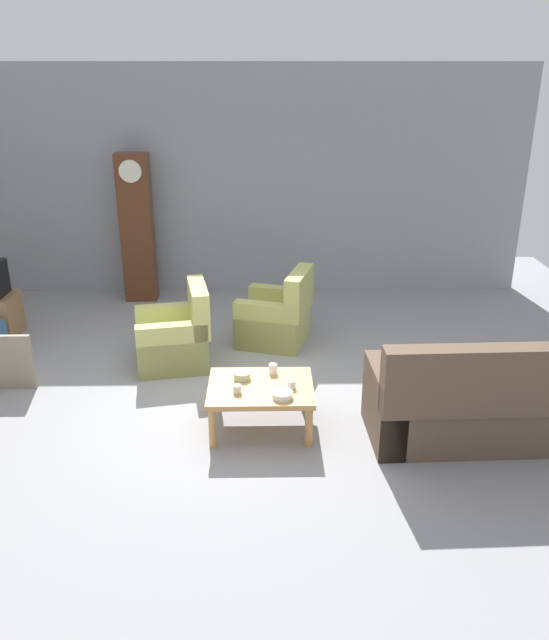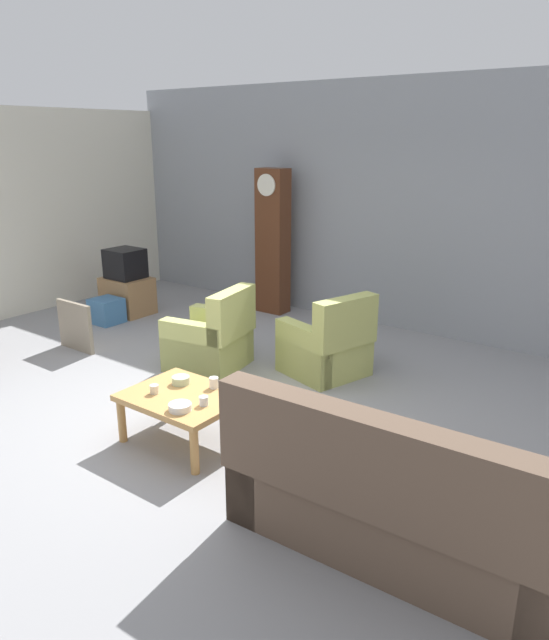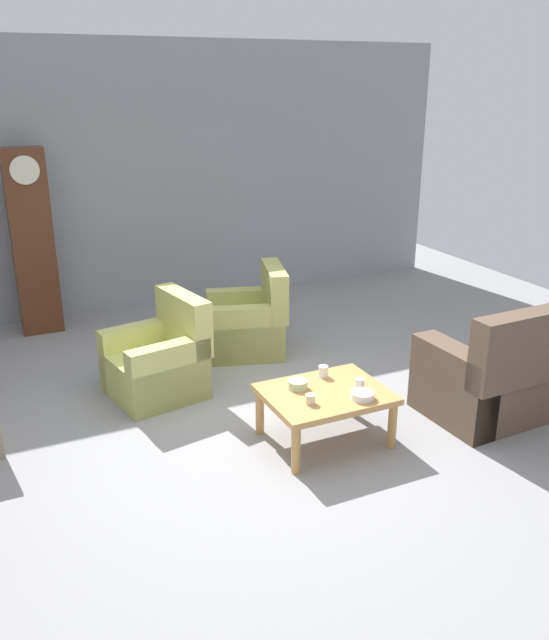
{
  "view_description": "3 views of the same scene",
  "coord_description": "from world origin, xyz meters",
  "px_view_note": "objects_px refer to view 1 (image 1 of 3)",
  "views": [
    {
      "loc": [
        0.44,
        -5.59,
        3.15
      ],
      "look_at": [
        0.55,
        0.57,
        0.68
      ],
      "focal_mm": 35.81,
      "sensor_mm": 36.0,
      "label": 1
    },
    {
      "loc": [
        3.7,
        -3.57,
        2.5
      ],
      "look_at": [
        0.56,
        0.66,
        0.84
      ],
      "focal_mm": 33.07,
      "sensor_mm": 36.0,
      "label": 2
    },
    {
      "loc": [
        -1.98,
        -4.51,
        2.76
      ],
      "look_at": [
        0.42,
        0.56,
        0.71
      ],
      "focal_mm": 37.4,
      "sensor_mm": 36.0,
      "label": 3
    }
  ],
  "objects_px": {
    "couch_floral": "(489,404)",
    "cup_white_porcelain": "(273,369)",
    "coffee_table_wood": "(261,392)",
    "bowl_shallow_green": "(242,375)",
    "framed_picture_leaning": "(4,362)",
    "cup_blue_rimmed": "(292,384)",
    "grandfather_clock": "(137,228)",
    "cup_cream_tall": "(237,389)",
    "bowl_white_stacked": "(283,395)",
    "armchair_olive_near": "(176,339)",
    "armchair_olive_far": "(277,318)"
  },
  "relations": [
    {
      "from": "couch_floral",
      "to": "cup_white_porcelain",
      "type": "xyz_separation_m",
      "value": [
        -1.92,
        0.48,
        0.13
      ]
    },
    {
      "from": "coffee_table_wood",
      "to": "cup_white_porcelain",
      "type": "distance_m",
      "value": 0.3
    },
    {
      "from": "coffee_table_wood",
      "to": "bowl_shallow_green",
      "type": "distance_m",
      "value": 0.24
    },
    {
      "from": "coffee_table_wood",
      "to": "framed_picture_leaning",
      "type": "distance_m",
      "value": 2.78
    },
    {
      "from": "cup_blue_rimmed",
      "to": "grandfather_clock",
      "type": "bearing_deg",
      "value": 119.02
    },
    {
      "from": "cup_cream_tall",
      "to": "bowl_white_stacked",
      "type": "height_order",
      "value": "cup_cream_tall"
    },
    {
      "from": "grandfather_clock",
      "to": "cup_cream_tall",
      "type": "distance_m",
      "value": 4.04
    },
    {
      "from": "coffee_table_wood",
      "to": "framed_picture_leaning",
      "type": "height_order",
      "value": "framed_picture_leaning"
    },
    {
      "from": "armchair_olive_near",
      "to": "armchair_olive_far",
      "type": "bearing_deg",
      "value": 27.19
    },
    {
      "from": "cup_cream_tall",
      "to": "bowl_shallow_green",
      "type": "bearing_deg",
      "value": 82.81
    },
    {
      "from": "cup_white_porcelain",
      "to": "bowl_shallow_green",
      "type": "relative_size",
      "value": 0.6
    },
    {
      "from": "bowl_white_stacked",
      "to": "cup_cream_tall",
      "type": "bearing_deg",
      "value": 166.16
    },
    {
      "from": "armchair_olive_far",
      "to": "cup_blue_rimmed",
      "type": "distance_m",
      "value": 2.04
    },
    {
      "from": "framed_picture_leaning",
      "to": "grandfather_clock",
      "type": "bearing_deg",
      "value": 71.29
    },
    {
      "from": "couch_floral",
      "to": "cup_white_porcelain",
      "type": "bearing_deg",
      "value": 165.96
    },
    {
      "from": "armchair_olive_far",
      "to": "framed_picture_leaning",
      "type": "height_order",
      "value": "armchair_olive_far"
    },
    {
      "from": "framed_picture_leaning",
      "to": "bowl_white_stacked",
      "type": "distance_m",
      "value": 3.04
    },
    {
      "from": "cup_cream_tall",
      "to": "framed_picture_leaning",
      "type": "bearing_deg",
      "value": 158.75
    },
    {
      "from": "bowl_white_stacked",
      "to": "bowl_shallow_green",
      "type": "bearing_deg",
      "value": 134.51
    },
    {
      "from": "cup_cream_tall",
      "to": "coffee_table_wood",
      "type": "bearing_deg",
      "value": 32.61
    },
    {
      "from": "bowl_shallow_green",
      "to": "framed_picture_leaning",
      "type": "bearing_deg",
      "value": 164.73
    },
    {
      "from": "cup_blue_rimmed",
      "to": "armchair_olive_far",
      "type": "bearing_deg",
      "value": 92.48
    },
    {
      "from": "grandfather_clock",
      "to": "cup_white_porcelain",
      "type": "height_order",
      "value": "grandfather_clock"
    },
    {
      "from": "framed_picture_leaning",
      "to": "cup_cream_tall",
      "type": "bearing_deg",
      "value": -21.25
    },
    {
      "from": "armchair_olive_near",
      "to": "bowl_shallow_green",
      "type": "xyz_separation_m",
      "value": [
        0.78,
        -1.24,
        0.16
      ]
    },
    {
      "from": "grandfather_clock",
      "to": "bowl_white_stacked",
      "type": "height_order",
      "value": "grandfather_clock"
    },
    {
      "from": "coffee_table_wood",
      "to": "bowl_white_stacked",
      "type": "distance_m",
      "value": 0.31
    },
    {
      "from": "coffee_table_wood",
      "to": "cup_cream_tall",
      "type": "relative_size",
      "value": 12.74
    },
    {
      "from": "armchair_olive_far",
      "to": "bowl_white_stacked",
      "type": "height_order",
      "value": "armchair_olive_far"
    },
    {
      "from": "armchair_olive_far",
      "to": "bowl_shallow_green",
      "type": "bearing_deg",
      "value": -101.28
    },
    {
      "from": "bowl_white_stacked",
      "to": "framed_picture_leaning",
      "type": "bearing_deg",
      "value": 159.75
    },
    {
      "from": "armchair_olive_far",
      "to": "bowl_white_stacked",
      "type": "bearing_deg",
      "value": -89.98
    },
    {
      "from": "framed_picture_leaning",
      "to": "cup_cream_tall",
      "type": "xyz_separation_m",
      "value": [
        2.45,
        -0.95,
        0.17
      ]
    },
    {
      "from": "coffee_table_wood",
      "to": "cup_cream_tall",
      "type": "height_order",
      "value": "cup_cream_tall"
    },
    {
      "from": "grandfather_clock",
      "to": "couch_floral",
      "type": "bearing_deg",
      "value": -45.26
    },
    {
      "from": "cup_white_porcelain",
      "to": "armchair_olive_far",
      "type": "bearing_deg",
      "value": 87.5
    },
    {
      "from": "framed_picture_leaning",
      "to": "cup_cream_tall",
      "type": "height_order",
      "value": "framed_picture_leaning"
    },
    {
      "from": "couch_floral",
      "to": "grandfather_clock",
      "type": "height_order",
      "value": "grandfather_clock"
    },
    {
      "from": "couch_floral",
      "to": "framed_picture_leaning",
      "type": "height_order",
      "value": "couch_floral"
    },
    {
      "from": "coffee_table_wood",
      "to": "cup_white_porcelain",
      "type": "height_order",
      "value": "cup_white_porcelain"
    },
    {
      "from": "coffee_table_wood",
      "to": "cup_white_porcelain",
      "type": "relative_size",
      "value": 10.13
    },
    {
      "from": "grandfather_clock",
      "to": "cup_cream_tall",
      "type": "bearing_deg",
      "value": -67.67
    },
    {
      "from": "couch_floral",
      "to": "bowl_white_stacked",
      "type": "bearing_deg",
      "value": 179.99
    },
    {
      "from": "framed_picture_leaning",
      "to": "bowl_shallow_green",
      "type": "height_order",
      "value": "framed_picture_leaning"
    },
    {
      "from": "bowl_white_stacked",
      "to": "bowl_shallow_green",
      "type": "height_order",
      "value": "bowl_shallow_green"
    },
    {
      "from": "couch_floral",
      "to": "cup_white_porcelain",
      "type": "distance_m",
      "value": 1.98
    },
    {
      "from": "grandfather_clock",
      "to": "cup_blue_rimmed",
      "type": "bearing_deg",
      "value": -60.98
    },
    {
      "from": "couch_floral",
      "to": "bowl_white_stacked",
      "type": "distance_m",
      "value": 1.84
    },
    {
      "from": "armchair_olive_near",
      "to": "coffee_table_wood",
      "type": "distance_m",
      "value": 1.68
    },
    {
      "from": "cup_blue_rimmed",
      "to": "cup_cream_tall",
      "type": "xyz_separation_m",
      "value": [
        -0.49,
        -0.08,
        -0.0
      ]
    }
  ]
}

